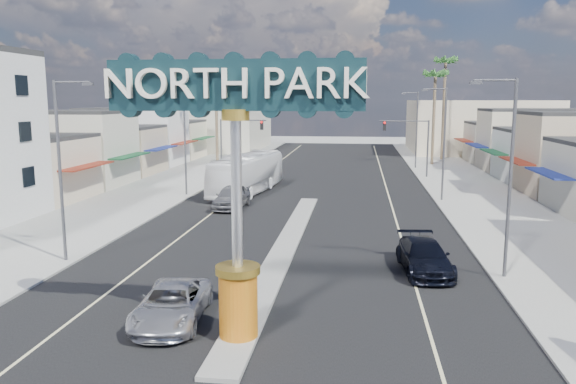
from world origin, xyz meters
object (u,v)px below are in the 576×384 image
(streetlight_l_near, at_px, (63,162))
(suv_left, at_px, (172,304))
(streetlight_r_near, at_px, (507,168))
(palm_right_far, at_px, (445,67))
(gateway_sign, at_px, (236,167))
(palm_left_far, at_px, (216,70))
(city_bus, at_px, (247,173))
(traffic_signal_right, at_px, (410,137))
(streetlight_r_far, at_px, (415,126))
(streetlight_l_mid, at_px, (187,136))
(streetlight_r_mid, at_px, (442,138))
(traffic_signal_left, at_px, (237,135))
(suv_right, at_px, (424,256))
(palm_right_mid, at_px, (435,79))
(car_parked_left, at_px, (232,197))
(streetlight_l_far, at_px, (241,125))

(streetlight_l_near, height_order, suv_left, streetlight_l_near)
(streetlight_r_near, height_order, palm_right_far, palm_right_far)
(gateway_sign, height_order, palm_left_far, palm_left_far)
(palm_right_far, distance_m, city_bus, 37.85)
(traffic_signal_right, bearing_deg, streetlight_r_near, -87.90)
(streetlight_r_far, bearing_deg, city_bus, -129.19)
(streetlight_l_mid, xyz_separation_m, city_bus, (4.70, 2.17, -3.33))
(streetlight_r_mid, relative_size, palm_left_far, 0.69)
(traffic_signal_left, distance_m, palm_right_far, 31.22)
(suv_left, bearing_deg, streetlight_r_far, 69.97)
(palm_right_far, bearing_deg, palm_left_far, -156.80)
(gateway_sign, xyz_separation_m, suv_right, (7.08, 8.65, -5.17))
(traffic_signal_right, height_order, streetlight_r_far, streetlight_r_far)
(streetlight_r_mid, bearing_deg, palm_left_far, 139.52)
(streetlight_l_near, bearing_deg, streetlight_r_near, 0.00)
(streetlight_r_near, distance_m, palm_right_mid, 46.40)
(traffic_signal_left, xyz_separation_m, palm_right_mid, (22.18, 12.01, 6.33))
(streetlight_r_mid, distance_m, suv_right, 20.12)
(gateway_sign, bearing_deg, streetlight_r_far, 78.22)
(gateway_sign, bearing_deg, streetlight_r_near, 37.55)
(streetlight_r_far, distance_m, suv_right, 41.73)
(traffic_signal_right, distance_m, palm_right_far, 20.59)
(streetlight_l_near, bearing_deg, suv_right, 2.06)
(streetlight_r_mid, distance_m, streetlight_r_far, 22.00)
(streetlight_r_near, relative_size, suv_right, 1.73)
(suv_right, xyz_separation_m, car_parked_left, (-12.58, 14.34, 0.12))
(streetlight_l_near, bearing_deg, palm_left_far, 93.67)
(gateway_sign, xyz_separation_m, palm_right_far, (15.00, 60.02, 6.46))
(streetlight_r_mid, xyz_separation_m, suv_left, (-13.19, -26.78, -4.38))
(streetlight_l_far, bearing_deg, car_parked_left, -79.66)
(streetlight_l_mid, height_order, suv_right, streetlight_l_mid)
(streetlight_l_near, xyz_separation_m, streetlight_r_far, (20.87, 42.00, 0.00))
(gateway_sign, distance_m, city_bus, 31.02)
(city_bus, bearing_deg, car_parked_left, -80.51)
(streetlight_l_mid, height_order, city_bus, streetlight_l_mid)
(streetlight_l_near, distance_m, suv_left, 11.13)
(streetlight_r_far, xyz_separation_m, city_bus, (-16.17, -19.83, -3.33))
(suv_left, bearing_deg, streetlight_l_far, 94.04)
(palm_right_far, relative_size, city_bus, 1.13)
(streetlight_l_far, height_order, palm_left_far, palm_left_far)
(streetlight_l_far, relative_size, streetlight_r_mid, 1.00)
(gateway_sign, bearing_deg, streetlight_r_mid, 69.58)
(traffic_signal_left, bearing_deg, streetlight_l_mid, -95.10)
(streetlight_r_near, height_order, city_bus, streetlight_r_near)
(traffic_signal_left, relative_size, streetlight_l_far, 0.67)
(traffic_signal_left, distance_m, streetlight_l_far, 8.14)
(traffic_signal_left, height_order, palm_right_far, palm_right_far)
(palm_left_far, height_order, suv_right, palm_left_far)
(gateway_sign, relative_size, palm_right_far, 0.65)
(palm_right_far, bearing_deg, traffic_signal_left, -143.33)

